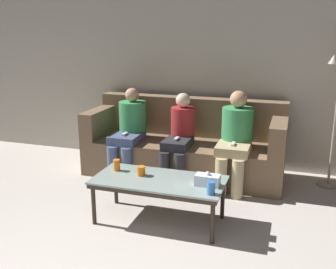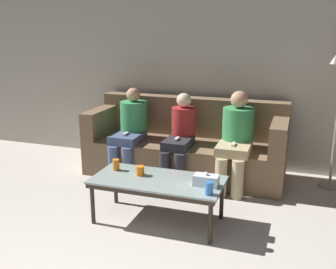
# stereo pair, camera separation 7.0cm
# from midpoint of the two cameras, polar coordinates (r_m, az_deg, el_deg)

# --- Properties ---
(wall_back) EXTENTS (12.00, 0.06, 2.60)m
(wall_back) POSITION_cam_midpoint_polar(r_m,az_deg,el_deg) (5.22, 4.70, 9.81)
(wall_back) COLOR #B7B2A3
(wall_back) RESTS_ON ground_plane
(couch) EXTENTS (2.42, 0.86, 0.93)m
(couch) POSITION_cam_midpoint_polar(r_m,az_deg,el_deg) (4.93, 3.03, -1.87)
(couch) COLOR brown
(couch) RESTS_ON ground_plane
(coffee_table) EXTENTS (1.22, 0.58, 0.43)m
(coffee_table) POSITION_cam_midpoint_polar(r_m,az_deg,el_deg) (3.69, -0.94, -7.06)
(coffee_table) COLOR #8C9E99
(coffee_table) RESTS_ON ground_plane
(cup_near_left) EXTENTS (0.07, 0.07, 0.11)m
(cup_near_left) POSITION_cam_midpoint_polar(r_m,az_deg,el_deg) (3.91, -7.04, -4.38)
(cup_near_left) COLOR orange
(cup_near_left) RESTS_ON coffee_table
(cup_near_right) EXTENTS (0.08, 0.08, 0.09)m
(cup_near_right) POSITION_cam_midpoint_polar(r_m,az_deg,el_deg) (3.76, -3.54, -5.26)
(cup_near_right) COLOR orange
(cup_near_right) RESTS_ON coffee_table
(cup_far_center) EXTENTS (0.07, 0.07, 0.11)m
(cup_far_center) POSITION_cam_midpoint_polar(r_m,az_deg,el_deg) (3.35, 6.58, -7.76)
(cup_far_center) COLOR #3372BF
(cup_far_center) RESTS_ON coffee_table
(tissue_box) EXTENTS (0.22, 0.12, 0.13)m
(tissue_box) POSITION_cam_midpoint_polar(r_m,az_deg,el_deg) (3.53, 6.12, -6.62)
(tissue_box) COLOR silver
(tissue_box) RESTS_ON coffee_table
(seated_person_left_end) EXTENTS (0.34, 0.66, 1.07)m
(seated_person_left_end) POSITION_cam_midpoint_polar(r_m,az_deg,el_deg) (4.88, -5.05, 0.86)
(seated_person_left_end) COLOR #47567A
(seated_person_left_end) RESTS_ON ground_plane
(seated_person_mid_left) EXTENTS (0.31, 0.65, 1.04)m
(seated_person_mid_left) POSITION_cam_midpoint_polar(r_m,az_deg,el_deg) (4.65, 2.22, -0.22)
(seated_person_mid_left) COLOR #28282D
(seated_person_mid_left) RESTS_ON ground_plane
(seated_person_mid_right) EXTENTS (0.36, 0.70, 1.10)m
(seated_person_mid_right) POSITION_cam_midpoint_polar(r_m,az_deg,el_deg) (4.53, 10.29, -0.27)
(seated_person_mid_right) COLOR tan
(seated_person_mid_right) RESTS_ON ground_plane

